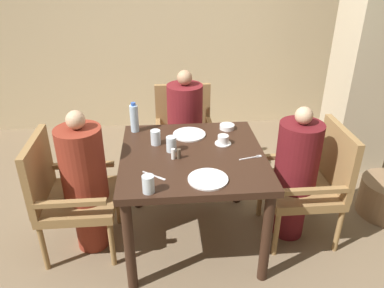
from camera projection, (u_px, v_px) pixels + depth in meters
name	position (u px, v px, depth m)	size (l,w,h in m)	color
ground_plane	(193.00, 237.00, 3.02)	(16.00, 16.00, 0.00)	#7A664C
wall_back	(176.00, 14.00, 4.39)	(8.00, 0.06, 2.80)	#C6B289
pillar_stone	(373.00, 36.00, 3.50)	(0.52, 0.52, 2.70)	#BCAD8E
dining_table	(193.00, 166.00, 2.72)	(1.02, 1.04, 0.77)	#331E14
chair_left_side	(66.00, 191.00, 2.72)	(0.54, 0.54, 0.92)	olive
diner_in_left_chair	(85.00, 181.00, 2.70)	(0.32, 0.32, 1.13)	maroon
chair_far_side	(184.00, 132.00, 3.62)	(0.54, 0.54, 0.92)	olive
diner_in_far_chair	(185.00, 130.00, 3.45)	(0.32, 0.32, 1.15)	maroon
chair_right_side	(313.00, 179.00, 2.86)	(0.54, 0.54, 0.92)	olive
diner_in_right_chair	(295.00, 173.00, 2.82)	(0.32, 0.32, 1.10)	#5B1419
plate_main_left	(189.00, 134.00, 2.93)	(0.26, 0.26, 0.01)	white
plate_main_right	(208.00, 179.00, 2.36)	(0.26, 0.26, 0.01)	white
teacup_with_saucer	(223.00, 140.00, 2.79)	(0.12, 0.12, 0.07)	white
bowl_small	(227.00, 127.00, 3.03)	(0.12, 0.12, 0.04)	white
water_bottle	(134.00, 118.00, 2.95)	(0.07, 0.07, 0.24)	silver
glass_tall_near	(148.00, 184.00, 2.22)	(0.07, 0.07, 0.11)	silver
glass_tall_mid	(171.00, 144.00, 2.68)	(0.07, 0.07, 0.11)	silver
glass_tall_far	(156.00, 137.00, 2.77)	(0.07, 0.07, 0.11)	silver
salt_shaker	(173.00, 154.00, 2.58)	(0.03, 0.03, 0.08)	white
pepper_shaker	(179.00, 154.00, 2.59)	(0.03, 0.03, 0.07)	#4C3D2D
fork_beside_plate	(253.00, 157.00, 2.62)	(0.17, 0.06, 0.00)	silver
knife_beside_plate	(155.00, 176.00, 2.40)	(0.15, 0.12, 0.00)	silver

